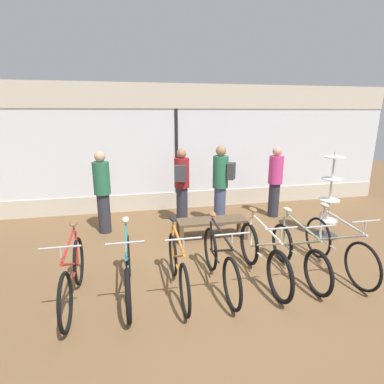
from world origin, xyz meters
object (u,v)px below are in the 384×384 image
Objects in this scene: bicycle_left at (128,270)px; customer_near_rack at (221,183)px; bicycle_center_right at (262,256)px; customer_mid_floor at (103,189)px; bicycle_right at (298,254)px; accessory_rack at (329,203)px; display_bench at (212,223)px; customer_near_bench at (182,184)px; bicycle_center_left at (178,267)px; bicycle_center at (220,261)px; bicycle_far_right at (337,248)px; customer_by_window at (275,181)px; bicycle_far_left at (73,276)px.

customer_near_rack is at bearing 48.36° from bicycle_left.
customer_mid_floor reaches higher than bicycle_center_right.
accessory_rack reaches higher than bicycle_right.
display_bench is 1.28m from customer_near_bench.
bicycle_center_left is (0.70, -0.08, 0.01)m from bicycle_left.
bicycle_center is 1.04× the size of bicycle_right.
accessory_rack is (0.74, 1.28, 0.32)m from bicycle_far_right.
display_bench is 2.20m from customer_by_window.
customer_near_bench reaches higher than display_bench.
bicycle_far_right is 1.27× the size of display_bench.
bicycle_center_right is at bearing -147.76° from accessory_rack.
accessory_rack is at bearing 17.24° from bicycle_left.
bicycle_far_left is 1.00× the size of customer_near_bench.
display_bench is (-1.62, 1.66, -0.06)m from bicycle_far_right.
display_bench is at bearing -151.57° from customer_by_window.
display_bench is (-0.92, 1.66, -0.03)m from bicycle_right.
bicycle_right is 0.97× the size of customer_near_bench.
bicycle_far_right is 4.56m from customer_mid_floor.
bicycle_center_right is 2.44m from customer_near_rack.
bicycle_center_left is 1.97m from display_bench.
bicycle_far_left is 0.99× the size of customer_mid_floor.
bicycle_left is at bearing 177.63° from bicycle_center.
customer_by_window is (-0.49, 1.39, 0.18)m from accessory_rack.
customer_mid_floor is 1.01× the size of customer_near_bench.
bicycle_far_left is 0.72m from bicycle_left.
customer_near_rack is (1.38, 2.41, 0.60)m from bicycle_center_left.
customer_near_rack is (0.40, 0.70, 0.65)m from display_bench.
customer_by_window is at bearing 70.58° from bicycle_right.
bicycle_center_left is 0.97× the size of customer_near_bench.
bicycle_left is at bearing -131.64° from customer_near_rack.
customer_mid_floor is (-1.80, 2.52, 0.56)m from bicycle_center.
bicycle_far_right is 2.73m from customer_by_window.
bicycle_center_right is 3.56m from customer_mid_floor.
bicycle_far_right is at bearing 1.04° from bicycle_center_left.
bicycle_center is at bearing -179.03° from bicycle_right.
customer_near_bench is (-0.83, 0.34, -0.05)m from customer_near_rack.
customer_mid_floor is at bearing 177.22° from customer_near_rack.
accessory_rack is at bearing -9.07° from display_bench.
customer_by_window is (2.23, 2.70, 0.52)m from bicycle_center.
bicycle_center_left is 0.92× the size of customer_near_rack.
bicycle_center is at bearing -177.73° from bicycle_center_right.
bicycle_center_left reaches higher than bicycle_right.
customer_mid_floor is at bearing 84.34° from bicycle_far_left.
customer_mid_floor reaches higher than customer_by_window.
customer_by_window is at bearing 84.79° from bicycle_far_right.
customer_near_rack reaches higher than customer_near_bench.
bicycle_center is at bearing 2.01° from bicycle_center_left.
bicycle_center is at bearing -129.52° from customer_by_window.
customer_mid_floor is (-4.02, -0.18, 0.04)m from customer_by_window.
customer_near_rack is 2.56m from customer_mid_floor.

